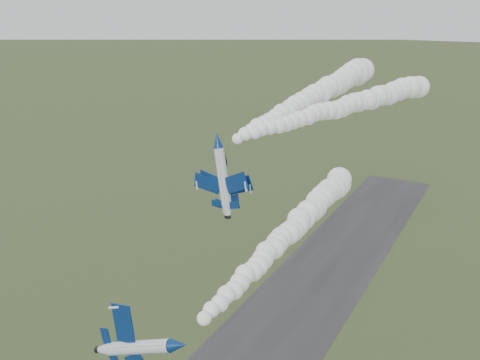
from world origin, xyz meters
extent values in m
cylinder|color=silver|center=(10.29, -9.40, 32.12)|extent=(2.60, 9.16, 2.07)
cone|color=silver|center=(9.96, -3.91, 32.12)|extent=(2.18, 2.06, 2.07)
cylinder|color=black|center=(9.89, -2.84, 32.12)|extent=(1.08, 0.71, 1.05)
ellipsoid|color=black|center=(11.00, -11.68, 32.33)|extent=(1.56, 3.18, 1.38)
cube|color=navy|center=(9.00, -8.61, 35.11)|extent=(1.96, 2.69, 4.72)
cube|color=navy|center=(9.44, -4.91, 33.74)|extent=(0.90, 1.23, 2.06)
cube|color=navy|center=(10.60, -4.84, 30.50)|extent=(0.90, 1.23, 2.06)
cube|color=navy|center=(11.35, -5.06, 32.59)|extent=(2.37, 1.86, 0.92)
cylinder|color=silver|center=(-0.04, 17.30, 47.47)|extent=(2.05, 8.43, 1.66)
cone|color=navy|center=(-0.28, 12.03, 47.47)|extent=(1.76, 2.27, 1.66)
cone|color=silver|center=(0.20, 22.38, 47.47)|extent=(1.74, 1.87, 1.66)
cylinder|color=black|center=(0.24, 23.37, 47.47)|extent=(0.87, 0.64, 0.84)
ellipsoid|color=black|center=(-0.21, 15.16, 48.03)|extent=(1.24, 2.92, 1.11)
cube|color=navy|center=(-2.95, 18.24, 46.97)|extent=(4.67, 2.60, 0.69)
cube|color=navy|center=(2.98, 17.96, 47.68)|extent=(4.67, 2.60, 0.69)
cube|color=navy|center=(-1.43, 21.55, 47.28)|extent=(2.04, 1.19, 0.34)
cube|color=navy|center=(1.73, 21.41, 47.66)|extent=(2.04, 1.19, 0.34)
cube|color=navy|center=(-0.01, 21.25, 48.76)|extent=(0.45, 1.61, 2.19)
cylinder|color=silver|center=(0.09, 16.84, 48.41)|extent=(4.65, 8.89, 1.84)
cone|color=navy|center=(-1.75, 11.62, 48.41)|extent=(2.50, 2.78, 1.84)
cone|color=silver|center=(1.86, 21.86, 48.41)|extent=(2.36, 2.39, 1.84)
cylinder|color=black|center=(2.21, 22.85, 48.41)|extent=(1.09, 0.90, 0.93)
ellipsoid|color=black|center=(-0.77, 14.75, 48.99)|extent=(2.16, 3.25, 1.23)
cube|color=navy|center=(-2.50, 18.64, 47.64)|extent=(5.30, 3.94, 1.09)
cube|color=navy|center=(3.29, 16.59, 48.88)|extent=(5.30, 3.94, 1.09)
cube|color=navy|center=(0.00, 21.52, 48.08)|extent=(2.33, 1.77, 0.51)
cube|color=navy|center=(3.09, 20.43, 48.74)|extent=(2.33, 1.77, 0.51)
cube|color=navy|center=(1.21, 20.83, 49.74)|extent=(1.10, 1.77, 2.28)
camera|label=1|loc=(40.22, -50.51, 68.40)|focal=40.00mm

